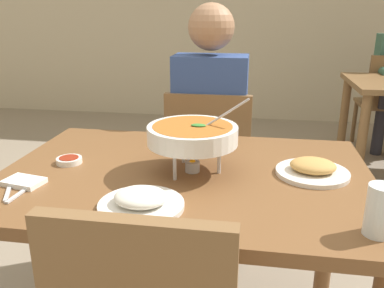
{
  "coord_description": "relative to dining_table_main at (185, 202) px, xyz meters",
  "views": [
    {
      "loc": [
        0.23,
        -1.25,
        1.28
      ],
      "look_at": [
        0.0,
        0.15,
        0.81
      ],
      "focal_mm": 37.87,
      "sensor_mm": 36.0,
      "label": 1
    }
  ],
  "objects": [
    {
      "name": "sauce_dish",
      "position": [
        -0.42,
        0.01,
        0.12
      ],
      "size": [
        0.09,
        0.09,
        0.02
      ],
      "color": "white",
      "rests_on": "dining_table_main"
    },
    {
      "name": "curry_bowl",
      "position": [
        0.02,
        0.01,
        0.24
      ],
      "size": [
        0.33,
        0.3,
        0.26
      ],
      "color": "silver",
      "rests_on": "dining_table_main"
    },
    {
      "name": "spoon_utensil",
      "position": [
        -0.45,
        -0.23,
        0.12
      ],
      "size": [
        0.02,
        0.17,
        0.01
      ],
      "primitive_type": "cube",
      "rotation": [
        0.0,
        0.0,
        -0.06
      ],
      "color": "silver",
      "rests_on": "dining_table_main"
    },
    {
      "name": "dining_table_main",
      "position": [
        0.0,
        0.0,
        0.0
      ],
      "size": [
        1.24,
        0.87,
        0.76
      ],
      "color": "brown",
      "rests_on": "ground_plane"
    },
    {
      "name": "appetizer_plate",
      "position": [
        0.42,
        0.04,
        0.13
      ],
      "size": [
        0.24,
        0.24,
        0.06
      ],
      "color": "white",
      "rests_on": "dining_table_main"
    },
    {
      "name": "fork_utensil",
      "position": [
        -0.5,
        -0.23,
        0.12
      ],
      "size": [
        0.08,
        0.16,
        0.01
      ],
      "primitive_type": "cube",
      "rotation": [
        0.0,
        0.0,
        0.45
      ],
      "color": "silver",
      "rests_on": "dining_table_main"
    },
    {
      "name": "chair_diner_main",
      "position": [
        -0.0,
        0.72,
        -0.13
      ],
      "size": [
        0.44,
        0.44,
        0.9
      ],
      "color": "brown",
      "rests_on": "ground_plane"
    },
    {
      "name": "napkin_folded",
      "position": [
        -0.48,
        -0.18,
        0.12
      ],
      "size": [
        0.13,
        0.1,
        0.02
      ],
      "primitive_type": "cube",
      "rotation": [
        0.0,
        0.0,
        -0.19
      ],
      "color": "white",
      "rests_on": "dining_table_main"
    },
    {
      "name": "rice_plate",
      "position": [
        -0.07,
        -0.27,
        0.13
      ],
      "size": [
        0.24,
        0.24,
        0.06
      ],
      "color": "white",
      "rests_on": "dining_table_main"
    },
    {
      "name": "drink_glass",
      "position": [
        0.53,
        -0.32,
        0.17
      ],
      "size": [
        0.07,
        0.07,
        0.13
      ],
      "color": "silver",
      "rests_on": "dining_table_main"
    },
    {
      "name": "diner_main",
      "position": [
        0.0,
        0.75,
        0.1
      ],
      "size": [
        0.4,
        0.45,
        1.31
      ],
      "color": "#2D2D38",
      "rests_on": "ground_plane"
    }
  ]
}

